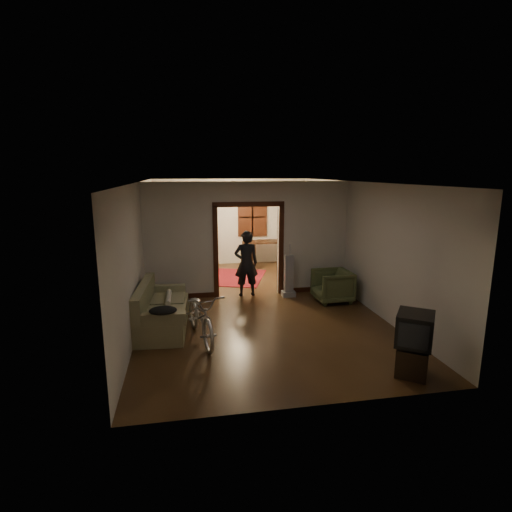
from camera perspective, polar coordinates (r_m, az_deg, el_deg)
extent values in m
cube|color=#321F10|center=(9.40, -0.33, -6.80)|extent=(5.00, 8.50, 0.01)
cube|color=white|center=(8.91, -0.35, 10.52)|extent=(5.00, 8.50, 0.01)
cube|color=beige|center=(13.21, -3.56, 4.88)|extent=(5.00, 0.02, 2.80)
cube|color=beige|center=(8.97, -16.28, 1.05)|extent=(0.02, 8.50, 2.80)
cube|color=beige|center=(9.79, 14.23, 2.05)|extent=(0.02, 8.50, 2.80)
cube|color=beige|center=(9.78, -1.11, 2.40)|extent=(5.00, 0.14, 2.80)
cube|color=#32150B|center=(9.83, -1.10, 0.68)|extent=(1.74, 0.20, 2.32)
cube|color=black|center=(13.25, -0.53, 5.58)|extent=(0.98, 0.06, 1.28)
sphere|color=#FFE0A5|center=(11.39, -2.56, 8.56)|extent=(0.24, 0.24, 0.24)
cube|color=silver|center=(9.95, 4.95, 1.65)|extent=(0.08, 0.01, 0.12)
cube|color=#6E6F4A|center=(8.06, -13.14, -7.00)|extent=(1.00, 2.00, 0.90)
cylinder|color=beige|center=(8.31, -12.39, -5.78)|extent=(0.10, 0.83, 0.10)
ellipsoid|color=black|center=(7.12, -13.15, -7.58)|extent=(0.47, 0.36, 0.14)
imported|color=silver|center=(7.39, -7.89, -8.36)|extent=(0.95, 1.88, 0.94)
imported|color=#49552F|center=(9.62, 10.83, -4.21)|extent=(0.86, 0.84, 0.76)
cube|color=black|center=(6.67, 21.41, -13.77)|extent=(0.64, 0.65, 0.44)
cube|color=black|center=(6.47, 21.76, -9.66)|extent=(0.74, 0.76, 0.49)
cube|color=gray|center=(9.82, 4.70, -2.83)|extent=(0.34, 0.29, 1.04)
imported|color=black|center=(9.80, -1.41, -1.06)|extent=(0.62, 0.42, 1.63)
cube|color=maroon|center=(11.64, -2.85, -3.07)|extent=(2.07, 2.36, 0.02)
cube|color=#2A341F|center=(12.84, -9.73, 1.81)|extent=(0.90, 0.67, 1.60)
sphere|color=#1E5972|center=(12.69, -9.91, 6.89)|extent=(0.27, 0.27, 0.27)
cube|color=black|center=(13.01, 1.36, 0.35)|extent=(1.13, 0.68, 0.81)
cube|color=black|center=(12.55, -1.18, 0.24)|extent=(0.54, 0.54, 0.95)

